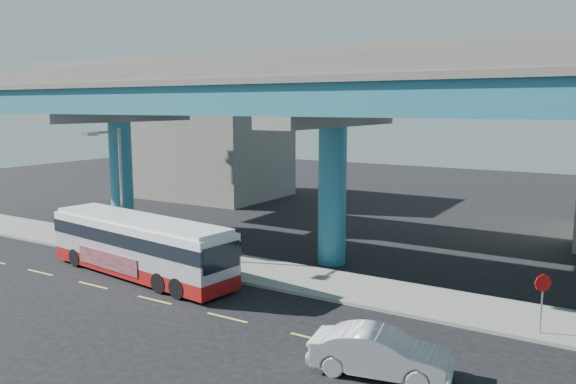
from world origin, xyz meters
The scene contains 10 objects.
ground centered at (0.00, 0.00, 0.00)m, with size 120.00×120.00×0.00m, color black.
sidewalk centered at (0.00, 5.50, 0.07)m, with size 70.00×4.00×0.15m, color gray.
lane_markings centered at (0.00, -0.30, 0.01)m, with size 58.00×0.12×0.01m.
viaduct centered at (0.00, 9.11, 9.14)m, with size 52.00×12.40×11.70m.
building_concrete centered at (-20.00, 24.00, 4.50)m, with size 12.00×10.00×9.00m, color gray.
transit_bus centered at (-7.18, 1.99, 1.63)m, with size 11.83×3.95×2.98m.
sedan centered at (7.09, -1.66, 0.73)m, with size 4.66×2.35×1.47m, color #B6B5BB.
parked_car centered at (-14.76, 5.56, 0.78)m, with size 3.88×2.10×1.25m, color #303135.
street_lamp centered at (-10.52, 3.46, 4.81)m, with size 0.50×2.35×7.11m.
stop_sign centered at (11.04, 4.18, 1.75)m, with size 0.53×0.47×2.26m.
Camera 1 is at (13.27, -17.49, 8.45)m, focal length 35.00 mm.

